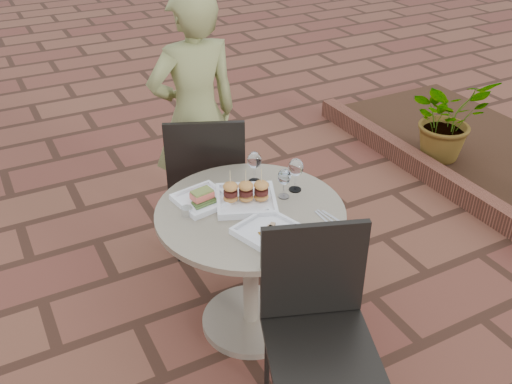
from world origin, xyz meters
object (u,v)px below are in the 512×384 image
diner (195,117)px  plate_salmon (202,199)px  plate_sliders (246,196)px  plate_tuna (269,231)px  chair_near (317,315)px  cafe_table (251,251)px  chair_far (207,174)px

diner → plate_salmon: size_ratio=5.80×
plate_sliders → plate_tuna: bearing=-95.4°
plate_salmon → plate_sliders: 0.21m
chair_near → plate_sliders: (0.00, 0.64, 0.22)m
chair_near → plate_sliders: chair_near is taller
cafe_table → chair_near: chair_near is taller
chair_far → plate_sliders: size_ratio=2.53×
plate_salmon → plate_sliders: plate_sliders is taller
plate_salmon → chair_near: bearing=-76.5°
plate_tuna → cafe_table: bearing=85.6°
plate_sliders → plate_tuna: 0.27m
plate_sliders → plate_tuna: (-0.03, -0.27, -0.02)m
cafe_table → chair_far: size_ratio=0.97×
cafe_table → chair_far: 0.70m
chair_near → diner: (0.13, 1.58, 0.23)m
chair_far → plate_salmon: size_ratio=3.47×
cafe_table → plate_salmon: (-0.17, 0.17, 0.26)m
chair_far → diner: size_ratio=0.60×
plate_salmon → plate_tuna: plate_salmon is taller
plate_salmon → plate_sliders: size_ratio=0.73×
chair_near → plate_tuna: bearing=113.9°
chair_far → plate_sliders: bearing=108.0°
cafe_table → diner: diner is taller
cafe_table → diner: bearing=82.0°
chair_near → plate_salmon: chair_near is taller
plate_tuna → chair_far: bearing=84.6°
chair_far → chair_near: (-0.06, -1.27, 0.00)m
cafe_table → plate_tuna: (-0.02, -0.21, 0.26)m
plate_sliders → chair_far: bearing=84.6°
chair_near → plate_sliders: 0.68m
plate_salmon → cafe_table: bearing=-44.1°
diner → plate_sliders: bearing=82.1°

